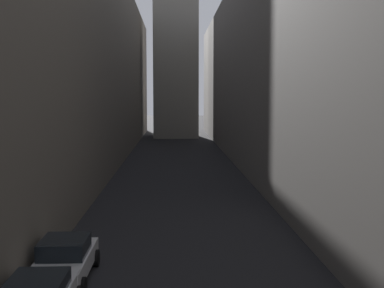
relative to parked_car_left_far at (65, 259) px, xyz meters
name	(u,v)px	position (x,y,z in m)	size (l,w,h in m)	color
ground_plane	(179,175)	(4.40, 24.43, -0.79)	(264.00, 264.00, 0.00)	black
building_block_left	(26,61)	(-8.67, 26.43, 8.90)	(15.15, 108.00, 19.37)	#60594F
building_block_right	(301,68)	(15.18, 26.43, 8.31)	(10.55, 108.00, 18.20)	slate
parked_car_left_far	(65,259)	(0.00, 0.00, 0.00)	(1.99, 4.45, 1.55)	silver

